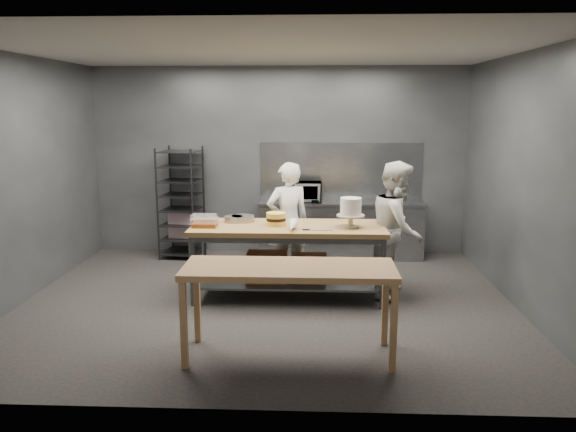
# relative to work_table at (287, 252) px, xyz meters

# --- Properties ---
(ground) EXTENTS (6.00, 6.00, 0.00)m
(ground) POSITION_rel_work_table_xyz_m (-0.23, -0.24, -0.57)
(ground) COLOR black
(ground) RESTS_ON ground
(back_wall) EXTENTS (6.00, 0.04, 3.00)m
(back_wall) POSITION_rel_work_table_xyz_m (-0.23, 2.26, 0.93)
(back_wall) COLOR #4C4F54
(back_wall) RESTS_ON ground
(work_table) EXTENTS (2.40, 0.90, 0.92)m
(work_table) POSITION_rel_work_table_xyz_m (0.00, 0.00, 0.00)
(work_table) COLOR olive
(work_table) RESTS_ON ground
(near_counter) EXTENTS (2.00, 0.70, 0.90)m
(near_counter) POSITION_rel_work_table_xyz_m (0.10, -1.74, 0.24)
(near_counter) COLOR #9A673F
(near_counter) RESTS_ON ground
(back_counter) EXTENTS (2.60, 0.60, 0.90)m
(back_counter) POSITION_rel_work_table_xyz_m (0.77, 1.94, -0.12)
(back_counter) COLOR slate
(back_counter) RESTS_ON ground
(splashback_panel) EXTENTS (2.60, 0.02, 0.90)m
(splashback_panel) POSITION_rel_work_table_xyz_m (0.77, 2.24, 0.78)
(splashback_panel) COLOR slate
(splashback_panel) RESTS_ON back_counter
(speed_rack) EXTENTS (0.66, 0.71, 1.75)m
(speed_rack) POSITION_rel_work_table_xyz_m (-1.76, 1.86, 0.28)
(speed_rack) COLOR black
(speed_rack) RESTS_ON ground
(chef_behind) EXTENTS (0.70, 0.58, 1.64)m
(chef_behind) POSITION_rel_work_table_xyz_m (-0.02, 0.70, 0.25)
(chef_behind) COLOR white
(chef_behind) RESTS_ON ground
(chef_right) EXTENTS (0.84, 0.97, 1.71)m
(chef_right) POSITION_rel_work_table_xyz_m (1.39, 0.14, 0.28)
(chef_right) COLOR silver
(chef_right) RESTS_ON ground
(microwave) EXTENTS (0.54, 0.37, 0.30)m
(microwave) POSITION_rel_work_table_xyz_m (0.19, 1.94, 0.48)
(microwave) COLOR black
(microwave) RESTS_ON back_counter
(frosted_cake_stand) EXTENTS (0.34, 0.34, 0.37)m
(frosted_cake_stand) POSITION_rel_work_table_xyz_m (0.78, -0.08, 0.58)
(frosted_cake_stand) COLOR #BAB195
(frosted_cake_stand) RESTS_ON work_table
(layer_cake) EXTENTS (0.24, 0.24, 0.16)m
(layer_cake) POSITION_rel_work_table_xyz_m (-0.13, -0.01, 0.43)
(layer_cake) COLOR #F6C94E
(layer_cake) RESTS_ON work_table
(cake_pans) EXTENTS (0.38, 0.31, 0.07)m
(cake_pans) POSITION_rel_work_table_xyz_m (-0.62, 0.20, 0.39)
(cake_pans) COLOR gray
(cake_pans) RESTS_ON work_table
(piping_bag) EXTENTS (0.14, 0.39, 0.12)m
(piping_bag) POSITION_rel_work_table_xyz_m (0.08, -0.33, 0.41)
(piping_bag) COLOR silver
(piping_bag) RESTS_ON work_table
(offset_spatula) EXTENTS (0.36, 0.02, 0.02)m
(offset_spatula) POSITION_rel_work_table_xyz_m (0.33, -0.27, 0.35)
(offset_spatula) COLOR slate
(offset_spatula) RESTS_ON work_table
(pastry_clamshells) EXTENTS (0.36, 0.42, 0.11)m
(pastry_clamshells) POSITION_rel_work_table_xyz_m (-1.03, -0.02, 0.40)
(pastry_clamshells) COLOR #A06020
(pastry_clamshells) RESTS_ON work_table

